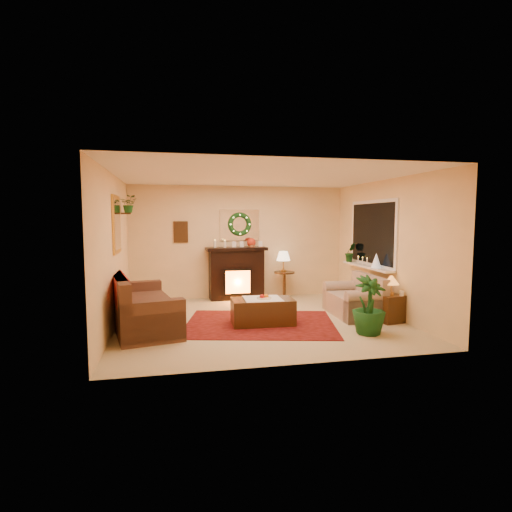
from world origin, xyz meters
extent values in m
plane|color=beige|center=(0.00, 0.00, 0.00)|extent=(5.00, 5.00, 0.00)
plane|color=white|center=(0.00, 0.00, 2.60)|extent=(5.00, 5.00, 0.00)
plane|color=#EFD88C|center=(0.00, 2.25, 1.30)|extent=(5.00, 5.00, 0.00)
plane|color=#EFD88C|center=(0.00, -2.25, 1.30)|extent=(5.00, 5.00, 0.00)
plane|color=#EFD88C|center=(-2.50, 0.00, 1.30)|extent=(4.50, 4.50, 0.00)
plane|color=#EFD88C|center=(2.50, 0.00, 1.30)|extent=(4.50, 4.50, 0.00)
cube|color=#490705|center=(-0.05, -0.24, 0.01)|extent=(2.95, 2.47, 0.01)
cube|color=#402217|center=(-2.04, -0.06, 0.43)|extent=(1.37, 2.29, 0.92)
cube|color=red|center=(-2.11, 0.12, 0.46)|extent=(0.83, 1.35, 0.02)
cube|color=black|center=(-0.11, 2.04, 0.55)|extent=(1.25, 0.44, 1.13)
sphere|color=red|center=(0.24, 2.04, 1.30)|extent=(0.20, 0.20, 0.20)
cylinder|color=white|center=(-0.60, 2.05, 1.26)|extent=(0.06, 0.06, 0.19)
cylinder|color=white|center=(-0.37, 2.03, 1.26)|extent=(0.06, 0.06, 0.18)
cube|color=white|center=(0.00, 2.23, 1.70)|extent=(0.92, 0.02, 0.72)
torus|color=#194719|center=(0.00, 2.19, 1.72)|extent=(0.55, 0.11, 0.55)
cube|color=#381E11|center=(-1.35, 2.23, 1.55)|extent=(0.32, 0.03, 0.48)
cube|color=gold|center=(-2.48, 0.30, 1.75)|extent=(0.03, 0.84, 1.00)
imported|color=#194719|center=(-2.34, 1.05, 1.97)|extent=(0.33, 0.28, 0.36)
cube|color=gray|center=(1.84, 0.02, 0.42)|extent=(0.82, 1.37, 0.78)
cube|color=white|center=(2.48, 0.55, 1.55)|extent=(0.03, 1.86, 1.36)
cube|color=black|center=(2.47, 0.55, 1.55)|extent=(0.02, 1.70, 1.22)
cube|color=white|center=(2.38, 0.55, 0.87)|extent=(0.22, 1.86, 0.04)
cone|color=silver|center=(2.35, 0.12, 1.04)|extent=(0.19, 0.19, 0.29)
imported|color=#274B21|center=(2.34, 1.27, 1.08)|extent=(0.30, 0.24, 0.55)
cylinder|color=black|center=(1.00, 1.90, 0.33)|extent=(0.62, 0.62, 0.62)
cone|color=beige|center=(0.97, 1.88, 0.88)|extent=(0.32, 0.32, 0.49)
cube|color=black|center=(2.26, -0.57, 0.27)|extent=(0.47, 0.47, 0.49)
cone|color=orange|center=(2.27, -0.59, 0.74)|extent=(0.27, 0.27, 0.40)
cube|color=#54271A|center=(-0.01, -0.27, 0.21)|extent=(1.10, 0.63, 0.45)
cylinder|color=white|center=(0.02, -0.28, 0.45)|extent=(0.27, 0.27, 0.06)
imported|color=#2D612B|center=(1.53, -1.18, 0.45)|extent=(1.97, 1.97, 2.81)
camera|label=1|loc=(-1.53, -6.97, 1.86)|focal=28.00mm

